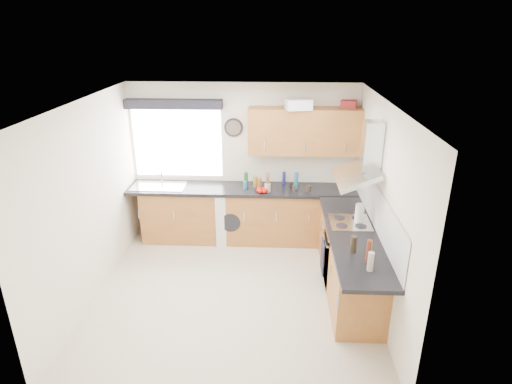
{
  "coord_description": "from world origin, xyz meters",
  "views": [
    {
      "loc": [
        0.51,
        -4.77,
        3.35
      ],
      "look_at": [
        0.25,
        0.85,
        1.1
      ],
      "focal_mm": 30.0,
      "sensor_mm": 36.0,
      "label": 1
    }
  ],
  "objects_px": {
    "oven": "(347,255)",
    "extractor_hood": "(364,160)",
    "upper_cabinets": "(304,131)",
    "washing_machine": "(233,215)"
  },
  "relations": [
    {
      "from": "extractor_hood",
      "to": "upper_cabinets",
      "type": "xyz_separation_m",
      "value": [
        -0.65,
        1.33,
        0.03
      ]
    },
    {
      "from": "upper_cabinets",
      "to": "washing_machine",
      "type": "bearing_deg",
      "value": -174.62
    },
    {
      "from": "washing_machine",
      "to": "upper_cabinets",
      "type": "bearing_deg",
      "value": -5.71
    },
    {
      "from": "oven",
      "to": "extractor_hood",
      "type": "distance_m",
      "value": 1.35
    },
    {
      "from": "upper_cabinets",
      "to": "washing_machine",
      "type": "relative_size",
      "value": 2.0
    },
    {
      "from": "oven",
      "to": "upper_cabinets",
      "type": "xyz_separation_m",
      "value": [
        -0.55,
        1.32,
        1.38
      ]
    },
    {
      "from": "upper_cabinets",
      "to": "oven",
      "type": "bearing_deg",
      "value": -67.46
    },
    {
      "from": "extractor_hood",
      "to": "washing_machine",
      "type": "relative_size",
      "value": 0.92
    },
    {
      "from": "extractor_hood",
      "to": "washing_machine",
      "type": "bearing_deg",
      "value": 145.33
    },
    {
      "from": "oven",
      "to": "upper_cabinets",
      "type": "distance_m",
      "value": 1.99
    }
  ]
}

